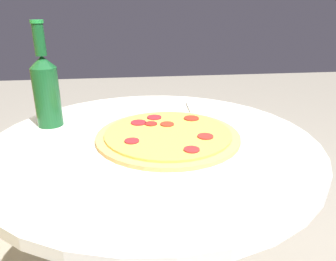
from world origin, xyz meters
name	(u,v)px	position (x,y,z in m)	size (l,w,h in m)	color
table	(154,206)	(0.00, 0.00, 0.52)	(0.81, 0.81, 0.72)	silver
pizza	(168,135)	(0.01, -0.04, 0.73)	(0.36, 0.36, 0.02)	tan
beer_bottle	(46,88)	(0.14, 0.27, 0.82)	(0.07, 0.07, 0.28)	#144C23
napkin	(199,107)	(0.23, -0.17, 0.72)	(0.12, 0.07, 0.01)	white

